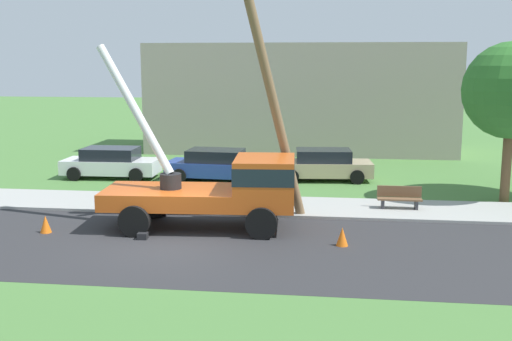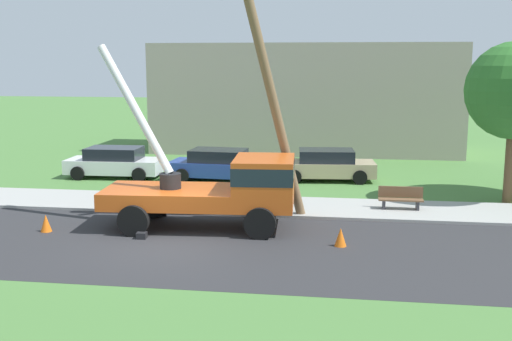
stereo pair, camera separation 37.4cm
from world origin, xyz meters
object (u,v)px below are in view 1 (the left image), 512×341
(traffic_cone_behind, at_px, (46,224))
(roadside_tree_near, at_px, (512,91))
(parked_sedan_blue, at_px, (216,165))
(parked_sedan_tan, at_px, (323,165))
(leaning_utility_pole, at_px, (270,89))
(utility_truck, at_px, (225,186))
(traffic_cone_ahead, at_px, (342,237))
(park_bench, at_px, (399,198))
(parked_sedan_white, at_px, (111,163))

(traffic_cone_behind, bearing_deg, roadside_tree_near, 22.35)
(parked_sedan_blue, distance_m, roadside_tree_near, 12.85)
(parked_sedan_tan, bearing_deg, leaning_utility_pole, -102.53)
(utility_truck, relative_size, parked_sedan_blue, 1.53)
(parked_sedan_blue, relative_size, roadside_tree_near, 0.73)
(leaning_utility_pole, distance_m, traffic_cone_ahead, 5.62)
(park_bench, bearing_deg, traffic_cone_behind, -158.88)
(parked_sedan_white, bearing_deg, roadside_tree_near, -9.81)
(parked_sedan_white, bearing_deg, utility_truck, -49.77)
(utility_truck, distance_m, traffic_cone_behind, 5.86)
(leaning_utility_pole, height_order, roadside_tree_near, leaning_utility_pole)
(utility_truck, bearing_deg, traffic_cone_behind, -166.99)
(parked_sedan_tan, distance_m, roadside_tree_near, 8.73)
(utility_truck, distance_m, roadside_tree_near, 11.72)
(parked_sedan_blue, xyz_separation_m, parked_sedan_tan, (4.89, 0.65, 0.00))
(park_bench, bearing_deg, parked_sedan_white, 158.79)
(traffic_cone_behind, relative_size, parked_sedan_white, 0.13)
(traffic_cone_behind, distance_m, parked_sedan_tan, 13.25)
(parked_sedan_blue, bearing_deg, parked_sedan_white, -179.92)
(parked_sedan_white, bearing_deg, park_bench, -21.21)
(utility_truck, xyz_separation_m, parked_sedan_tan, (3.01, 8.76, -0.70))
(parked_sedan_white, height_order, parked_sedan_blue, same)
(traffic_cone_ahead, distance_m, parked_sedan_blue, 11.21)
(parked_sedan_white, bearing_deg, parked_sedan_blue, 0.08)
(utility_truck, height_order, traffic_cone_ahead, utility_truck)
(traffic_cone_ahead, height_order, parked_sedan_blue, parked_sedan_blue)
(parked_sedan_white, height_order, roadside_tree_near, roadside_tree_near)
(leaning_utility_pole, height_order, traffic_cone_ahead, leaning_utility_pole)
(utility_truck, relative_size, traffic_cone_ahead, 12.33)
(traffic_cone_ahead, distance_m, traffic_cone_behind, 9.40)
(parked_sedan_blue, height_order, roadside_tree_near, roadside_tree_near)
(parked_sedan_white, distance_m, parked_sedan_tan, 9.89)
(park_bench, height_order, roadside_tree_near, roadside_tree_near)
(leaning_utility_pole, height_order, parked_sedan_blue, leaning_utility_pole)
(traffic_cone_ahead, relative_size, roadside_tree_near, 0.09)
(parked_sedan_tan, bearing_deg, parked_sedan_white, -176.17)
(roadside_tree_near, bearing_deg, utility_truck, -152.94)
(traffic_cone_behind, distance_m, park_bench, 12.34)
(utility_truck, height_order, park_bench, utility_truck)
(traffic_cone_behind, xyz_separation_m, parked_sedan_blue, (3.73, 9.40, 0.43))
(traffic_cone_behind, bearing_deg, parked_sedan_tan, 49.41)
(park_bench, bearing_deg, leaning_utility_pole, -157.28)
(parked_sedan_blue, bearing_deg, leaning_utility_pole, -64.89)
(parked_sedan_tan, height_order, roadside_tree_near, roadside_tree_near)
(traffic_cone_behind, bearing_deg, leaning_utility_pole, 20.04)
(traffic_cone_behind, height_order, parked_sedan_blue, parked_sedan_blue)
(parked_sedan_white, bearing_deg, parked_sedan_tan, 3.83)
(leaning_utility_pole, height_order, traffic_cone_behind, leaning_utility_pole)
(utility_truck, xyz_separation_m, traffic_cone_ahead, (3.80, -1.55, -1.13))
(leaning_utility_pole, height_order, park_bench, leaning_utility_pole)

